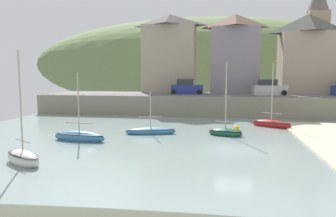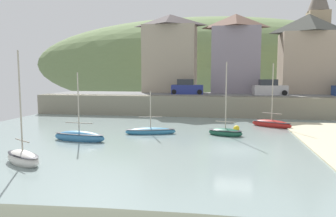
{
  "view_description": "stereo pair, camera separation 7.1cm",
  "coord_description": "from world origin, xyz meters",
  "views": [
    {
      "loc": [
        -0.76,
        -21.6,
        5.0
      ],
      "look_at": [
        -5.36,
        5.06,
        2.13
      ],
      "focal_mm": 34.7,
      "sensor_mm": 36.0,
      "label": 1
    },
    {
      "loc": [
        -0.69,
        -21.58,
        5.0
      ],
      "look_at": [
        -5.36,
        5.06,
        2.13
      ],
      "focal_mm": 34.7,
      "sensor_mm": 36.0,
      "label": 2
    }
  ],
  "objects": [
    {
      "name": "fishing_boat_green",
      "position": [
        -6.77,
        4.62,
        0.24
      ],
      "size": [
        4.34,
        1.98,
        3.74
      ],
      "rotation": [
        0.0,
        0.0,
        0.25
      ],
      "color": "teal",
      "rests_on": "ground"
    },
    {
      "name": "parked_car_by_wall",
      "position": [
        4.84,
        20.7,
        3.2
      ],
      "size": [
        4.26,
        2.15,
        1.95
      ],
      "rotation": [
        0.0,
        0.0,
        0.11
      ],
      "color": "#BAB6B5",
      "rests_on": "ground"
    },
    {
      "name": "ground",
      "position": [
        1.4,
        -9.56,
        0.16
      ],
      "size": [
        48.0,
        41.0,
        0.61
      ],
      "color": "gray"
    },
    {
      "name": "waterfront_building_centre",
      "position": [
        0.65,
        25.2,
        7.92
      ],
      "size": [
        6.73,
        5.58,
        10.88
      ],
      "color": "gray",
      "rests_on": "ground"
    },
    {
      "name": "sailboat_white_hull",
      "position": [
        -0.58,
        5.08,
        0.28
      ],
      "size": [
        3.07,
        2.04,
        6.12
      ],
      "rotation": [
        0.0,
        0.0,
        -0.29
      ],
      "color": "#1A4F3A",
      "rests_on": "ground"
    },
    {
      "name": "hillside_backdrop",
      "position": [
        -5.92,
        55.2,
        7.23
      ],
      "size": [
        80.0,
        44.0,
        20.65
      ],
      "color": "#677E4D",
      "rests_on": "ground"
    },
    {
      "name": "waterfront_building_right",
      "position": [
        10.23,
        25.2,
        7.79
      ],
      "size": [
        7.33,
        5.45,
        10.59
      ],
      "color": "tan",
      "rests_on": "ground"
    },
    {
      "name": "sailboat_blue_trim",
      "position": [
        -11.42,
        0.95,
        0.32
      ],
      "size": [
        4.28,
        1.47,
        5.34
      ],
      "rotation": [
        0.0,
        0.0,
        -0.11
      ],
      "color": "teal",
      "rests_on": "ground"
    },
    {
      "name": "church_with_spire",
      "position": [
        12.36,
        29.2,
        10.75
      ],
      "size": [
        3.0,
        3.0,
        16.23
      ],
      "color": "tan",
      "rests_on": "ground"
    },
    {
      "name": "waterfront_building_left",
      "position": [
        -8.56,
        25.2,
        8.02
      ],
      "size": [
        7.68,
        5.23,
        11.09
      ],
      "color": "tan",
      "rests_on": "ground"
    },
    {
      "name": "parked_car_near_slipway",
      "position": [
        -5.56,
        20.7,
        3.2
      ],
      "size": [
        4.15,
        1.82,
        1.95
      ],
      "rotation": [
        0.0,
        0.0,
        0.03
      ],
      "color": "navy",
      "rests_on": "ground"
    },
    {
      "name": "sailboat_nearest_shore",
      "position": [
        3.74,
        10.15,
        0.31
      ],
      "size": [
        3.78,
        2.73,
        6.19
      ],
      "rotation": [
        0.0,
        0.0,
        -0.53
      ],
      "color": "#A91F1B",
      "rests_on": "ground"
    },
    {
      "name": "mooring_buoy",
      "position": [
        0.4,
        7.67,
        0.16
      ],
      "size": [
        0.55,
        0.55,
        0.55
      ],
      "color": "yellow",
      "rests_on": "ground"
    },
    {
      "name": "quay_seawall",
      "position": [
        0.0,
        17.5,
        1.36
      ],
      "size": [
        48.0,
        9.4,
        2.4
      ],
      "color": "gray",
      "rests_on": "ground"
    },
    {
      "name": "sailboat_far_left",
      "position": [
        -11.75,
        -5.52,
        0.34
      ],
      "size": [
        3.14,
        2.47,
        6.51
      ],
      "rotation": [
        0.0,
        0.0,
        -0.54
      ],
      "color": "silver",
      "rests_on": "ground"
    }
  ]
}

